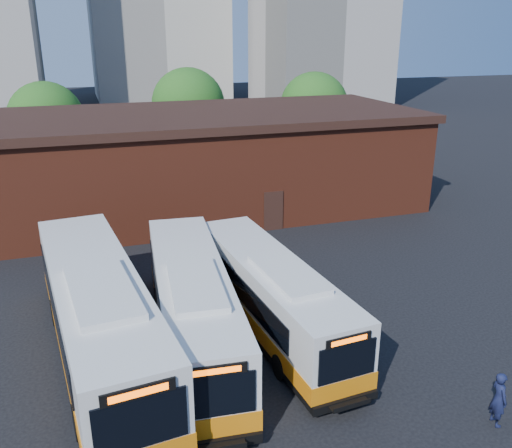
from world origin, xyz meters
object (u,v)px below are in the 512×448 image
object	(u,v)px
bus_west	(99,321)
bus_midwest	(193,310)
transit_worker	(499,399)
bus_mideast	(272,298)

from	to	relation	value
bus_west	bus_midwest	bearing A→B (deg)	-4.96
bus_midwest	transit_worker	size ratio (longest dim) A/B	6.96
bus_mideast	transit_worker	xyz separation A→B (m)	(4.65, -7.34, -0.53)
bus_midwest	bus_mideast	bearing A→B (deg)	7.70
bus_midwest	transit_worker	world-z (taller)	bus_midwest
bus_midwest	bus_mideast	world-z (taller)	bus_midwest
bus_west	transit_worker	world-z (taller)	bus_west
bus_midwest	bus_mideast	xyz separation A→B (m)	(3.21, 0.15, -0.10)
bus_mideast	bus_west	bearing A→B (deg)	177.15
bus_midwest	bus_mideast	size ratio (longest dim) A/B	1.07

